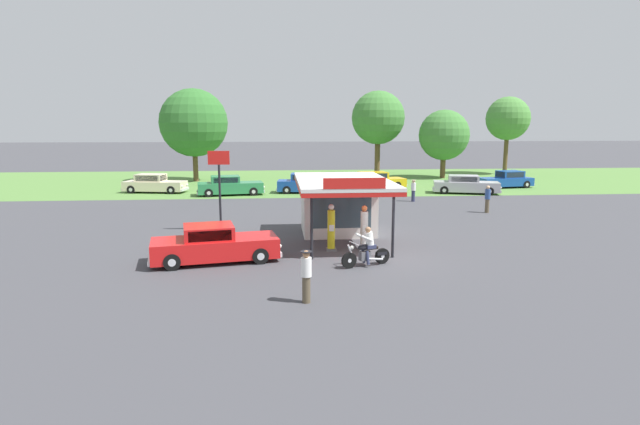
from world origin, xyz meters
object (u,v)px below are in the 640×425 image
gas_pump_offside (364,230)px  parked_car_back_row_far_left (307,184)px  parked_car_back_row_far_right (374,181)px  parked_car_back_row_left (506,180)px  featured_classic_sedan (214,245)px  bystander_chatting_near_pumps (488,198)px  parked_car_second_row_spare (230,186)px  bystander_admiring_sedan (413,190)px  roadside_pole_sign (219,176)px  bystander_strolling_foreground (306,275)px  parked_car_back_row_right (465,185)px  motorcycle_with_rider (367,250)px  parked_car_back_row_centre_right (154,184)px  gas_pump_nearside (331,229)px

gas_pump_offside → parked_car_back_row_far_left: gas_pump_offside is taller
parked_car_back_row_far_right → parked_car_back_row_left: 11.92m
featured_classic_sedan → bystander_chatting_near_pumps: bearing=33.1°
parked_car_second_row_spare → bystander_admiring_sedan: size_ratio=3.43×
bystander_chatting_near_pumps → roadside_pole_sign: (-16.28, -4.37, 1.99)m
roadside_pole_sign → parked_car_back_row_far_left: bearing=70.1°
parked_car_back_row_far_right → parked_car_back_row_far_left: size_ratio=1.12×
bystander_strolling_foreground → bystander_admiring_sedan: (9.04, 20.67, -0.06)m
gas_pump_offside → featured_classic_sedan: gas_pump_offside is taller
parked_car_second_row_spare → bystander_chatting_near_pumps: size_ratio=3.14×
parked_car_back_row_far_right → parked_car_back_row_right: size_ratio=1.04×
parked_car_second_row_spare → parked_car_back_row_far_left: bearing=7.6°
motorcycle_with_rider → roadside_pole_sign: bearing=132.0°
gas_pump_offside → bystander_admiring_sedan: size_ratio=1.26×
featured_classic_sedan → bystander_strolling_foreground: 6.24m
parked_car_back_row_left → bystander_admiring_sedan: size_ratio=3.21×
motorcycle_with_rider → parked_car_back_row_left: motorcycle_with_rider is taller
parked_car_second_row_spare → bystander_admiring_sedan: 14.45m
featured_classic_sedan → parked_car_back_row_centre_right: (-7.53, 22.17, 0.01)m
parked_car_back_row_far_right → bystander_chatting_near_pumps: bystander_chatting_near_pumps is taller
parked_car_second_row_spare → roadside_pole_sign: (0.82, -14.13, 2.20)m
parked_car_back_row_left → parked_car_back_row_far_left: bearing=-173.6°
gas_pump_offside → roadside_pole_sign: size_ratio=0.48×
gas_pump_offside → parked_car_back_row_centre_right: (-13.97, 20.72, -0.22)m
gas_pump_offside → featured_classic_sedan: bearing=-167.3°
parked_car_back_row_left → bystander_chatting_near_pumps: 14.45m
gas_pump_offside → bystander_strolling_foreground: size_ratio=1.19×
gas_pump_nearside → parked_car_back_row_centre_right: bearing=121.1°
parked_car_back_row_far_right → bystander_admiring_sedan: bystander_admiring_sedan is taller
featured_classic_sedan → bystander_chatting_near_pumps: 18.98m
gas_pump_offside → motorcycle_with_rider: (-0.34, -2.65, -0.26)m
parked_car_back_row_far_left → bystander_chatting_near_pumps: (10.87, -10.60, 0.20)m
featured_classic_sedan → bystander_strolling_foreground: size_ratio=3.23×
parked_car_back_row_right → bystander_chatting_near_pumps: (-2.01, -9.07, 0.23)m
parked_car_back_row_centre_right → bystander_admiring_sedan: 21.12m
parked_car_back_row_left → featured_classic_sedan: bearing=-135.0°
parked_car_back_row_right → parked_car_back_row_left: bearing=34.8°
parked_car_back_row_far_right → parked_car_back_row_centre_right: 18.61m
motorcycle_with_rider → bystander_strolling_foreground: 4.78m
gas_pump_offside → parked_car_back_row_centre_right: bearing=124.0°
gas_pump_offside → parked_car_back_row_left: size_ratio=0.39×
bystander_strolling_foreground → parked_car_back_row_right: bearing=59.6°
parked_car_back_row_right → bystander_admiring_sedan: size_ratio=3.51×
roadside_pole_sign → parked_car_back_row_left: bearing=36.0°
featured_classic_sedan → bystander_chatting_near_pumps: size_ratio=3.13×
parked_car_back_row_left → parked_car_back_row_centre_right: bearing=-178.5°
parked_car_back_row_far_left → gas_pump_nearside: bearing=-90.2°
parked_car_back_row_centre_right → bystander_strolling_foreground: (11.00, -27.36, 0.21)m
parked_car_back_row_centre_right → parked_car_back_row_right: bearing=-6.2°
motorcycle_with_rider → gas_pump_offside: bearing=82.6°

